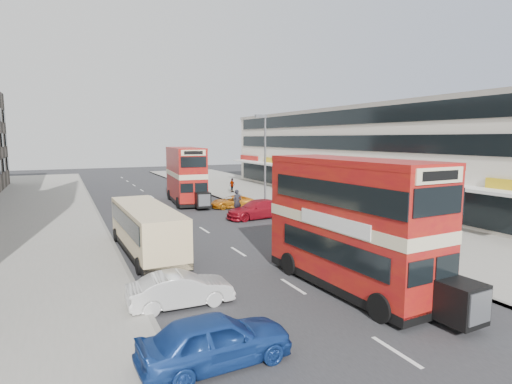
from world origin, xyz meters
TOP-DOWN VIEW (x-y plane):
  - ground at (0.00, 0.00)m, footprint 160.00×160.00m
  - road_surface at (0.00, 20.00)m, footprint 12.00×90.00m
  - pavement_right at (12.00, 20.00)m, footprint 12.00×90.00m
  - pavement_left at (-12.00, 20.00)m, footprint 12.00×90.00m
  - kerb_left at (-6.10, 20.00)m, footprint 0.20×90.00m
  - kerb_right at (6.10, 20.00)m, footprint 0.20×90.00m
  - commercial_row at (19.95, 22.00)m, footprint 9.90×46.20m
  - street_lamp at (6.52, 18.00)m, footprint 1.00×0.20m
  - bus_main at (2.04, 0.83)m, footprint 3.11×9.57m
  - bus_second at (2.18, 26.26)m, footprint 3.35×9.58m
  - coach at (-4.63, 9.81)m, footprint 2.59×9.14m
  - car_left_near at (-5.03, -2.40)m, footprint 4.38×1.93m
  - car_left_front at (-4.83, 2.00)m, footprint 3.92×1.45m
  - car_right_a at (5.05, 16.29)m, footprint 5.10×2.40m
  - car_right_b at (5.13, 21.68)m, footprint 4.02×1.98m
  - pedestrian_near at (8.75, 12.61)m, footprint 0.77×0.59m
  - pedestrian_far at (8.87, 31.03)m, footprint 0.98×0.80m
  - cyclist at (3.73, 17.10)m, footprint 0.73×1.62m

SIDE VIEW (x-z plane):
  - ground at x=0.00m, z-range 0.00..0.00m
  - road_surface at x=0.00m, z-range 0.00..0.01m
  - pavement_right at x=12.00m, z-range 0.00..0.15m
  - pavement_left at x=-12.00m, z-range 0.00..0.15m
  - kerb_left at x=-6.10m, z-range -0.01..0.15m
  - kerb_right at x=6.10m, z-range -0.01..0.15m
  - car_right_b at x=5.13m, z-range 0.00..1.10m
  - car_left_front at x=-4.83m, z-range 0.00..1.28m
  - car_right_a at x=5.05m, z-range 0.00..1.44m
  - car_left_near at x=-5.03m, z-range 0.00..1.47m
  - cyclist at x=3.73m, z-range -0.31..1.93m
  - pedestrian_far at x=8.87m, z-range 0.15..1.72m
  - pedestrian_near at x=8.75m, z-range 0.15..2.04m
  - coach at x=-4.63m, z-range 0.22..2.62m
  - bus_second at x=2.18m, z-range 0.14..5.30m
  - bus_main at x=2.04m, z-range 0.14..5.38m
  - commercial_row at x=19.95m, z-range 0.05..9.35m
  - street_lamp at x=6.52m, z-range 0.72..8.85m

